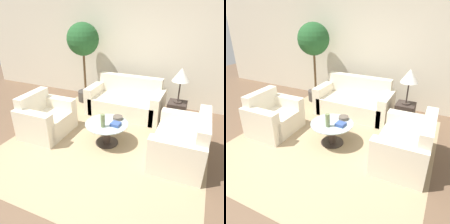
{
  "view_description": "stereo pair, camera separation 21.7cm",
  "coord_description": "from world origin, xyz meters",
  "views": [
    {
      "loc": [
        1.65,
        -2.47,
        2.36
      ],
      "look_at": [
        0.14,
        0.98,
        0.55
      ],
      "focal_mm": 35.0,
      "sensor_mm": 36.0,
      "label": 1
    },
    {
      "loc": [
        1.85,
        -2.38,
        2.36
      ],
      "look_at": [
        0.14,
        0.98,
        0.55
      ],
      "focal_mm": 35.0,
      "sensor_mm": 36.0,
      "label": 2
    }
  ],
  "objects": [
    {
      "name": "sofa_main",
      "position": [
        0.01,
        2.15,
        0.29
      ],
      "size": [
        1.78,
        0.87,
        0.87
      ],
      "color": "beige",
      "rests_on": "ground_plane"
    },
    {
      "name": "potted_plant",
      "position": [
        -1.28,
        2.43,
        1.51
      ],
      "size": [
        0.81,
        0.81,
        2.05
      ],
      "color": "#3D3833",
      "rests_on": "ground_plane"
    },
    {
      "name": "book_stack",
      "position": [
        0.33,
        0.72,
        0.46
      ],
      "size": [
        0.18,
        0.17,
        0.06
      ],
      "rotation": [
        0.0,
        0.0,
        -0.07
      ],
      "color": "#334C8C",
      "rests_on": "coffee_table"
    },
    {
      "name": "ground_plane",
      "position": [
        0.0,
        0.0,
        0.0
      ],
      "size": [
        14.0,
        14.0,
        0.0
      ],
      "primitive_type": "plane",
      "color": "brown"
    },
    {
      "name": "table_lamp",
      "position": [
        1.22,
        1.98,
        1.13
      ],
      "size": [
        0.35,
        0.35,
        0.73
      ],
      "color": "#332823",
      "rests_on": "side_table"
    },
    {
      "name": "armchair",
      "position": [
        -1.18,
        0.6,
        0.29
      ],
      "size": [
        0.82,
        1.01,
        0.84
      ],
      "rotation": [
        0.0,
        0.0,
        1.59
      ],
      "color": "beige",
      "rests_on": "ground_plane"
    },
    {
      "name": "bowl",
      "position": [
        0.26,
        0.97,
        0.46
      ],
      "size": [
        0.19,
        0.19,
        0.06
      ],
      "color": "brown",
      "rests_on": "coffee_table"
    },
    {
      "name": "vase",
      "position": [
        0.13,
        0.59,
        0.55
      ],
      "size": [
        0.08,
        0.08,
        0.24
      ],
      "color": "#6B7A4C",
      "rests_on": "coffee_table"
    },
    {
      "name": "side_table",
      "position": [
        1.22,
        1.98,
        0.27
      ],
      "size": [
        0.38,
        0.38,
        0.55
      ],
      "color": "#332823",
      "rests_on": "ground_plane"
    },
    {
      "name": "rug",
      "position": [
        0.14,
        0.73,
        0.0
      ],
      "size": [
        3.62,
        3.67,
        0.01
      ],
      "color": "tan",
      "rests_on": "ground_plane"
    },
    {
      "name": "wall_back",
      "position": [
        0.0,
        3.0,
        1.3
      ],
      "size": [
        10.0,
        0.06,
        2.6
      ],
      "color": "beige",
      "rests_on": "ground_plane"
    },
    {
      "name": "coffee_table",
      "position": [
        0.14,
        0.73,
        0.28
      ],
      "size": [
        0.79,
        0.79,
        0.43
      ],
      "color": "#332823",
      "rests_on": "ground_plane"
    },
    {
      "name": "loveseat",
      "position": [
        1.52,
        0.79,
        0.29
      ],
      "size": [
        0.85,
        1.24,
        0.86
      ],
      "rotation": [
        0.0,
        0.0,
        -1.55
      ],
      "color": "beige",
      "rests_on": "ground_plane"
    }
  ]
}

